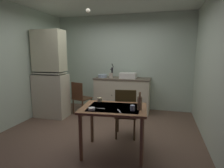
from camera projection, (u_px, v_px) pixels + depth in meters
ground_plane at (101, 131)px, 3.88m from camera, size 4.93×4.93×0.00m
wall_back at (122, 62)px, 5.46m from camera, size 4.03×0.10×2.68m
wall_left at (16, 65)px, 4.20m from camera, size 0.10×3.79×2.68m
wall_right at (215, 69)px, 3.13m from camera, size 0.10×3.79×2.68m
hutch_cabinet at (50, 77)px, 4.67m from camera, size 0.82×0.46×2.15m
counter_cabinet at (122, 94)px, 5.23m from camera, size 1.52×0.64×0.93m
sink_basin at (128, 75)px, 5.10m from camera, size 0.44×0.34×0.15m
hand_pump at (112, 71)px, 5.25m from camera, size 0.05×0.27×0.39m
mixing_bowl_counter at (103, 76)px, 5.25m from camera, size 0.25×0.25×0.09m
stoneware_crock at (111, 75)px, 5.20m from camera, size 0.11×0.11×0.13m
dining_table at (114, 114)px, 2.96m from camera, size 1.09×0.83×0.77m
chair_far_side at (126, 113)px, 3.53m from camera, size 0.45×0.45×0.96m
chair_by_counter at (80, 97)px, 4.92m from camera, size 0.51×0.51×0.86m
serving_bowl_wide at (92, 109)px, 2.80m from camera, size 0.10×0.10×0.04m
teacup_cream at (133, 108)px, 2.77m from camera, size 0.07×0.07×0.08m
mug_dark at (100, 100)px, 3.28m from camera, size 0.08×0.08×0.07m
glass_bottle at (140, 103)px, 2.80m from camera, size 0.07×0.07×0.27m
table_knife at (119, 111)px, 2.75m from camera, size 0.10×0.17×0.00m
teaspoon_near_bowl at (101, 109)px, 2.87m from camera, size 0.13×0.03×0.00m
pendant_bulb at (88, 11)px, 3.36m from camera, size 0.08×0.08×0.08m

